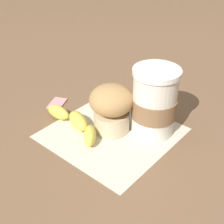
{
  "coord_description": "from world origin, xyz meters",
  "views": [
    {
      "loc": [
        0.39,
        0.34,
        0.39
      ],
      "look_at": [
        0.0,
        0.0,
        0.05
      ],
      "focal_mm": 50.0,
      "sensor_mm": 36.0,
      "label": 1
    }
  ],
  "objects_px": {
    "sugar_packet": "(56,103)",
    "coffee_cup": "(154,102)",
    "muffin": "(112,107)",
    "banana": "(75,122)"
  },
  "relations": [
    {
      "from": "sugar_packet",
      "to": "coffee_cup",
      "type": "bearing_deg",
      "value": 105.78
    },
    {
      "from": "muffin",
      "to": "coffee_cup",
      "type": "bearing_deg",
      "value": 128.69
    },
    {
      "from": "coffee_cup",
      "to": "sugar_packet",
      "type": "height_order",
      "value": "coffee_cup"
    },
    {
      "from": "banana",
      "to": "muffin",
      "type": "bearing_deg",
      "value": 129.78
    },
    {
      "from": "coffee_cup",
      "to": "banana",
      "type": "height_order",
      "value": "coffee_cup"
    },
    {
      "from": "coffee_cup",
      "to": "banana",
      "type": "xyz_separation_m",
      "value": [
        0.1,
        -0.12,
        -0.05
      ]
    },
    {
      "from": "muffin",
      "to": "banana",
      "type": "relative_size",
      "value": 0.6
    },
    {
      "from": "coffee_cup",
      "to": "sugar_packet",
      "type": "distance_m",
      "value": 0.25
    },
    {
      "from": "sugar_packet",
      "to": "muffin",
      "type": "bearing_deg",
      "value": 94.16
    },
    {
      "from": "muffin",
      "to": "sugar_packet",
      "type": "bearing_deg",
      "value": -85.84
    }
  ]
}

